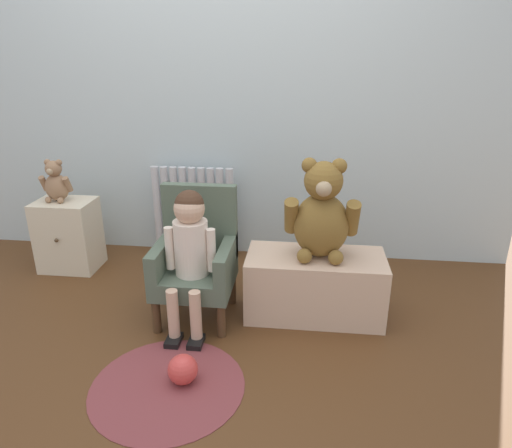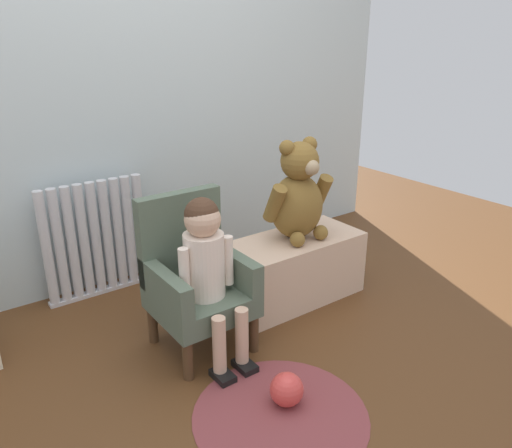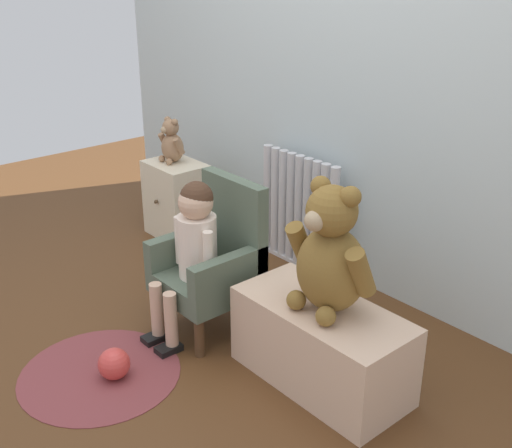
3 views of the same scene
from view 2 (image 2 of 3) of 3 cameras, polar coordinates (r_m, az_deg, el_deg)
The scene contains 9 objects.
ground_plane at distance 2.05m, azimuth 0.07°, elevation -19.14°, with size 6.00×6.00×0.00m, color #553219.
back_wall at distance 2.73m, azimuth -17.10°, elevation 17.59°, with size 3.80×0.05×2.40m, color silver.
radiator at distance 2.74m, azimuth -17.81°, elevation -1.73°, with size 0.56×0.05×0.62m.
child_armchair at distance 2.21m, azimuth -7.00°, elevation -6.18°, with size 0.39×0.39×0.68m.
child_figure at distance 2.06m, azimuth -5.64°, elevation -3.86°, with size 0.25×0.35×0.71m.
low_bench at distance 2.63m, azimuth 4.40°, elevation -5.05°, with size 0.72×0.34×0.34m, color beige.
large_teddy_bear at distance 2.50m, azimuth 4.81°, elevation 3.27°, with size 0.37×0.26×0.51m.
floor_rug at distance 1.98m, azimuth 2.81°, elevation -20.95°, with size 0.65×0.65×0.01m, color brown.
toy_ball at distance 1.99m, azimuth 3.53°, elevation -18.35°, with size 0.13×0.13×0.13m, color #D6403C.
Camera 2 is at (-0.93, -1.26, 1.33)m, focal length 35.00 mm.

